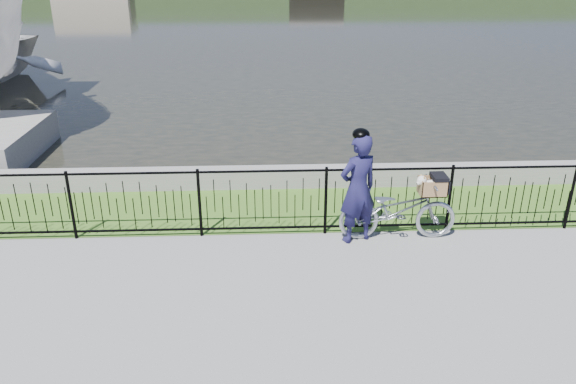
{
  "coord_description": "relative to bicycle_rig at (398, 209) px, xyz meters",
  "views": [
    {
      "loc": [
        0.04,
        -6.51,
        4.23
      ],
      "look_at": [
        0.37,
        1.0,
        1.0
      ],
      "focal_mm": 35.0,
      "sensor_mm": 36.0,
      "label": 1
    }
  ],
  "objects": [
    {
      "name": "bicycle_rig",
      "position": [
        0.0,
        0.0,
        0.0
      ],
      "size": [
        1.85,
        0.65,
        1.09
      ],
      "color": "#A7ADB3",
      "rests_on": "ground"
    },
    {
      "name": "fence",
      "position": [
        -2.13,
        0.2,
        0.08
      ],
      "size": [
        14.0,
        0.06,
        1.15
      ],
      "primitive_type": null,
      "color": "black",
      "rests_on": "ground"
    },
    {
      "name": "quay_wall",
      "position": [
        -2.13,
        2.2,
        -0.3
      ],
      "size": [
        60.0,
        0.3,
        0.4
      ],
      "primitive_type": "cube",
      "color": "gray",
      "rests_on": "ground"
    },
    {
      "name": "water",
      "position": [
        -2.13,
        31.6,
        -0.5
      ],
      "size": [
        120.0,
        120.0,
        0.0
      ],
      "primitive_type": "plane",
      "color": "black",
      "rests_on": "ground"
    },
    {
      "name": "ground",
      "position": [
        -2.13,
        -1.4,
        -0.5
      ],
      "size": [
        120.0,
        120.0,
        0.0
      ],
      "primitive_type": "plane",
      "color": "gray",
      "rests_on": "ground"
    },
    {
      "name": "cyclist",
      "position": [
        -0.67,
        -0.05,
        0.41
      ],
      "size": [
        0.76,
        0.65,
        1.83
      ],
      "color": "#19173F",
      "rests_on": "ground"
    },
    {
      "name": "grass_strip",
      "position": [
        -2.13,
        1.2,
        -0.49
      ],
      "size": [
        60.0,
        2.0,
        0.01
      ],
      "primitive_type": "cube",
      "color": "#406820",
      "rests_on": "ground"
    }
  ]
}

